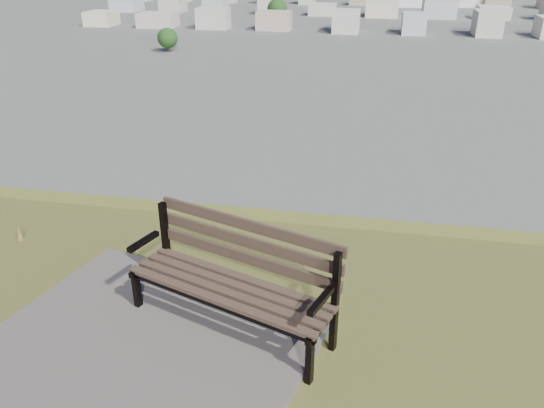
# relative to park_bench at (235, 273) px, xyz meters

# --- Properties ---
(park_bench) EXTENTS (1.94, 1.18, 0.97)m
(park_bench) POSITION_rel_park_bench_xyz_m (0.00, 0.00, 0.00)
(park_bench) COLOR #49332A
(park_bench) RESTS_ON hilltop_mesa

